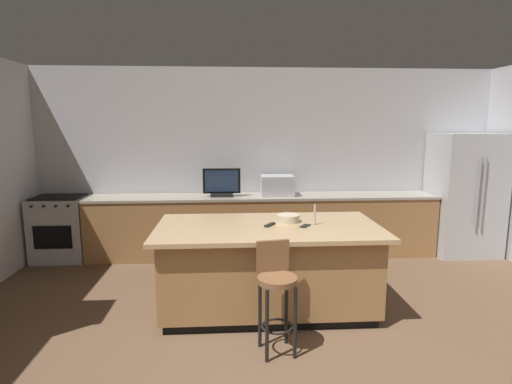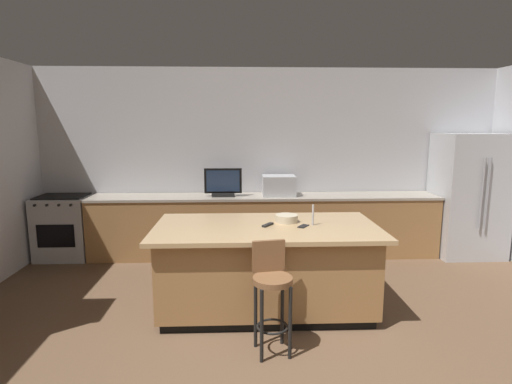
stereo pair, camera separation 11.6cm
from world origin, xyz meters
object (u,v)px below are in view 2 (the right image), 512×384
(tv_monitor, at_px, (223,183))
(fruit_bowl, at_px, (287,218))
(bar_stool_center, at_px, (272,288))
(kitchen_island, at_px, (266,267))
(microwave, at_px, (279,186))
(refrigerator, at_px, (468,195))
(tv_remote, at_px, (268,225))
(cell_phone, at_px, (303,226))
(range_oven, at_px, (65,227))

(tv_monitor, distance_m, fruit_bowl, 1.79)
(tv_monitor, relative_size, bar_stool_center, 0.56)
(kitchen_island, height_order, bar_stool_center, bar_stool_center)
(microwave, xyz_separation_m, bar_stool_center, (-0.31, -2.64, -0.48))
(refrigerator, distance_m, tv_remote, 3.58)
(microwave, bearing_deg, cell_phone, -87.70)
(bar_stool_center, distance_m, cell_phone, 0.92)
(tv_monitor, bearing_deg, fruit_bowl, -65.28)
(kitchen_island, bearing_deg, refrigerator, 28.97)
(kitchen_island, bearing_deg, range_oven, 147.55)
(kitchen_island, distance_m, refrigerator, 3.62)
(bar_stool_center, bearing_deg, refrigerator, 29.37)
(tv_remote, bearing_deg, refrigerator, 64.13)
(range_oven, height_order, bar_stool_center, bar_stool_center)
(fruit_bowl, bearing_deg, range_oven, 151.62)
(tv_monitor, bearing_deg, microwave, 3.62)
(bar_stool_center, height_order, fruit_bowl, fruit_bowl)
(refrigerator, bearing_deg, cell_phone, -147.01)
(refrigerator, height_order, bar_stool_center, refrigerator)
(refrigerator, xyz_separation_m, fruit_bowl, (-2.91, -1.59, 0.05))
(bar_stool_center, bearing_deg, tv_remote, 78.83)
(cell_phone, bearing_deg, microwave, 126.12)
(fruit_bowl, xyz_separation_m, tv_remote, (-0.21, -0.16, -0.03))
(bar_stool_center, xyz_separation_m, fruit_bowl, (0.23, 0.97, 0.38))
(tv_remote, bearing_deg, bar_stool_center, -56.51)
(refrigerator, height_order, cell_phone, refrigerator)
(refrigerator, xyz_separation_m, bar_stool_center, (-3.15, -2.56, -0.34))
(range_oven, bearing_deg, cell_phone, -30.03)
(cell_phone, bearing_deg, fruit_bowl, 160.29)
(refrigerator, bearing_deg, kitchen_island, -151.03)
(fruit_bowl, bearing_deg, tv_remote, -143.64)
(refrigerator, relative_size, cell_phone, 12.20)
(refrigerator, height_order, tv_monitor, refrigerator)
(microwave, distance_m, bar_stool_center, 2.70)
(tv_monitor, bearing_deg, kitchen_island, -73.73)
(kitchen_island, relative_size, tv_monitor, 4.27)
(tv_monitor, xyz_separation_m, tv_remote, (0.53, -1.78, -0.18))
(range_oven, distance_m, tv_monitor, 2.43)
(kitchen_island, xyz_separation_m, range_oven, (-2.86, 1.82, -0.00))
(cell_phone, bearing_deg, tv_monitor, 149.99)
(kitchen_island, relative_size, range_oven, 2.48)
(refrigerator, relative_size, microwave, 3.81)
(refrigerator, relative_size, bar_stool_center, 1.89)
(bar_stool_center, bearing_deg, kitchen_island, 79.88)
(refrigerator, relative_size, fruit_bowl, 7.51)
(kitchen_island, bearing_deg, microwave, 80.51)
(range_oven, distance_m, microwave, 3.22)
(kitchen_island, bearing_deg, tv_remote, -26.08)
(microwave, height_order, tv_remote, microwave)
(refrigerator, relative_size, tv_monitor, 3.36)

